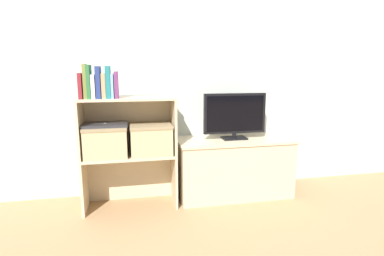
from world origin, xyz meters
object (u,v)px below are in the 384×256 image
(book_forest, at_px, (89,82))
(book_tan, at_px, (104,86))
(book_olive, at_px, (85,81))
(laptop, at_px, (105,125))
(book_skyblue, at_px, (112,86))
(baby_monitor, at_px, (167,91))
(tv, at_px, (235,115))
(book_navy, at_px, (99,82))
(book_plum, at_px, (116,85))
(book_ivory, at_px, (94,87))
(book_teal, at_px, (108,82))
(storage_basket_left, at_px, (106,140))
(book_maroon, at_px, (81,86))
(storage_basket_right, at_px, (151,138))
(tv_stand, at_px, (233,167))

(book_forest, bearing_deg, book_tan, 0.00)
(book_olive, xyz_separation_m, laptop, (0.12, 0.05, -0.35))
(book_skyblue, relative_size, baby_monitor, 1.54)
(tv, distance_m, book_forest, 1.26)
(book_navy, xyz_separation_m, book_plum, (0.13, -0.00, -0.02))
(book_forest, distance_m, book_navy, 0.07)
(book_ivory, relative_size, book_teal, 0.74)
(book_teal, bearing_deg, storage_basket_left, 133.41)
(book_forest, bearing_deg, book_teal, 0.00)
(book_forest, bearing_deg, storage_basket_left, 25.98)
(book_maroon, distance_m, book_olive, 0.05)
(storage_basket_right, bearing_deg, book_skyblue, -170.78)
(book_maroon, height_order, book_teal, book_teal)
(tv_stand, distance_m, book_tan, 1.35)
(book_maroon, height_order, book_navy, book_navy)
(book_forest, bearing_deg, baby_monitor, 5.89)
(tv_stand, height_order, book_plum, book_plum)
(baby_monitor, height_order, storage_basket_left, baby_monitor)
(tv, bearing_deg, laptop, -176.31)
(tv_stand, height_order, book_maroon, book_maroon)
(book_ivory, distance_m, book_skyblue, 0.14)
(book_tan, height_order, book_teal, book_teal)
(book_skyblue, bearing_deg, storage_basket_left, 147.46)
(book_teal, height_order, storage_basket_right, book_teal)
(book_navy, distance_m, storage_basket_left, 0.47)
(book_forest, relative_size, storage_basket_right, 0.74)
(book_forest, xyz_separation_m, book_plum, (0.20, -0.00, -0.02))
(tv_stand, relative_size, book_navy, 4.30)
(book_ivory, distance_m, book_teal, 0.11)
(tv_stand, bearing_deg, baby_monitor, -174.55)
(book_ivory, distance_m, book_navy, 0.05)
(book_forest, height_order, book_skyblue, book_forest)
(book_tan, relative_size, storage_basket_left, 0.56)
(tv_stand, height_order, book_olive, book_olive)
(book_forest, bearing_deg, book_navy, 0.00)
(book_navy, distance_m, laptop, 0.34)
(book_maroon, bearing_deg, laptop, 16.58)
(book_teal, xyz_separation_m, book_skyblue, (0.03, 0.00, -0.03))
(tv, height_order, book_plum, book_plum)
(book_teal, height_order, book_skyblue, book_teal)
(tv_stand, xyz_separation_m, book_navy, (-1.15, -0.12, 0.79))
(book_maroon, xyz_separation_m, baby_monitor, (0.66, 0.06, -0.05))
(tv_stand, height_order, book_teal, book_teal)
(book_plum, bearing_deg, book_ivory, 180.00)
(storage_basket_right, bearing_deg, storage_basket_left, 180.00)
(book_teal, distance_m, storage_basket_left, 0.47)
(book_navy, relative_size, book_plum, 1.19)
(baby_monitor, bearing_deg, book_teal, -172.33)
(book_maroon, height_order, book_olive, book_olive)
(book_navy, relative_size, storage_basket_right, 0.71)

